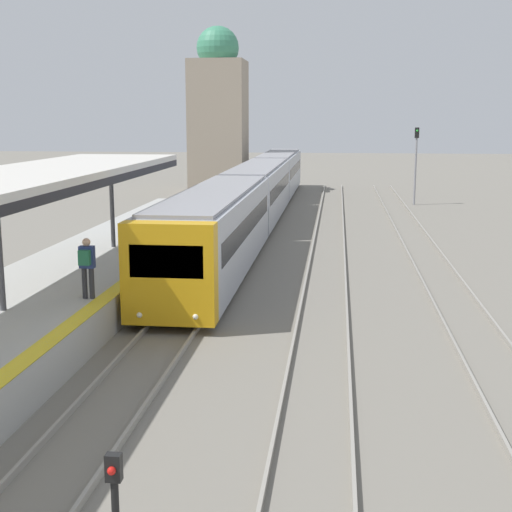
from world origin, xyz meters
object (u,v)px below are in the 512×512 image
Objects in this scene: train_near at (258,190)px; signal_post_near at (115,503)px; person_on_platform at (87,263)px; signal_mast_far at (416,157)px.

train_near is 25.07× the size of signal_post_near.
person_on_platform is at bearing -95.45° from train_near.
person_on_platform is at bearing -110.78° from signal_mast_far.
person_on_platform is 10.96m from signal_post_near.
train_near is 13.43m from signal_mast_far.
signal_post_near is at bearing -100.84° from signal_mast_far.
person_on_platform is at bearing 111.27° from signal_post_near.
signal_post_near is at bearing -68.73° from person_on_platform.
train_near reaches higher than signal_post_near.
signal_mast_far reaches higher than signal_post_near.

